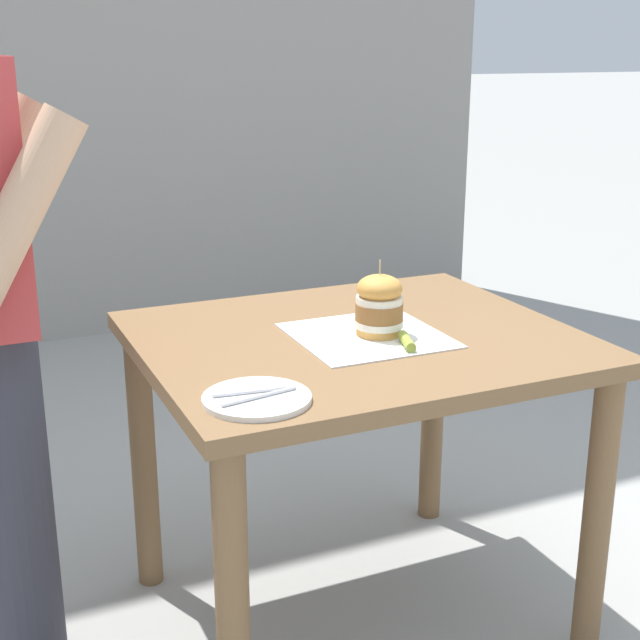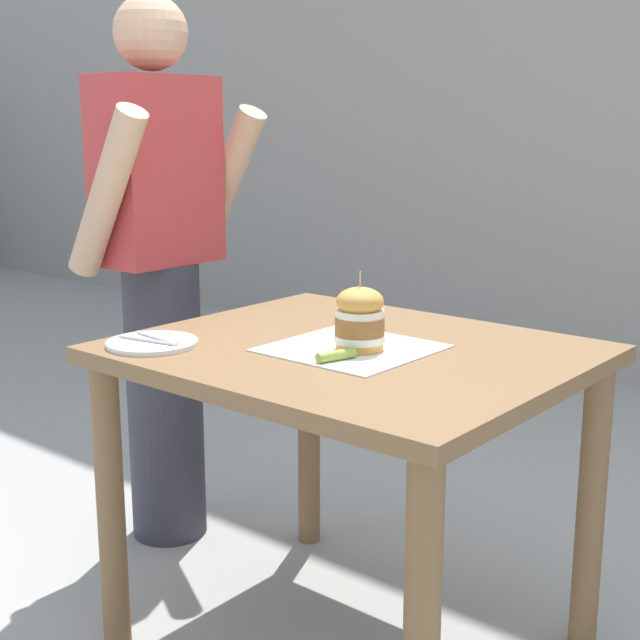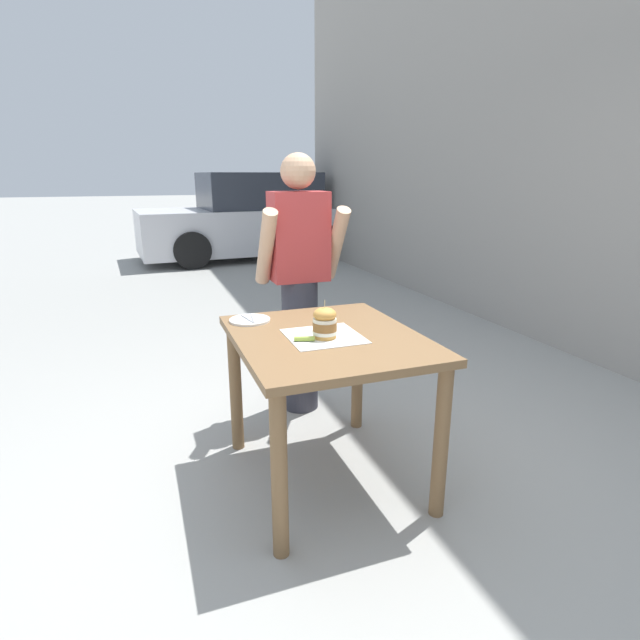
# 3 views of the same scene
# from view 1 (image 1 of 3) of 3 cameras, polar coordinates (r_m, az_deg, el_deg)

# --- Properties ---
(ground_plane) EXTENTS (80.00, 80.00, 0.00)m
(ground_plane) POSITION_cam_1_polar(r_m,az_deg,el_deg) (2.55, 2.16, -18.25)
(ground_plane) COLOR #9E9E99
(patio_table) EXTENTS (0.89, 1.05, 0.80)m
(patio_table) POSITION_cam_1_polar(r_m,az_deg,el_deg) (2.23, 2.35, -4.21)
(patio_table) COLOR brown
(patio_table) RESTS_ON ground
(serving_paper) EXTENTS (0.35, 0.35, 0.00)m
(serving_paper) POSITION_cam_1_polar(r_m,az_deg,el_deg) (2.18, 3.06, -1.00)
(serving_paper) COLOR white
(serving_paper) RESTS_ON patio_table
(sandwich) EXTENTS (0.12, 0.12, 0.19)m
(sandwich) POSITION_cam_1_polar(r_m,az_deg,el_deg) (2.16, 3.81, 0.98)
(sandwich) COLOR gold
(sandwich) RESTS_ON serving_paper
(pickle_spear) EXTENTS (0.10, 0.05, 0.02)m
(pickle_spear) POSITION_cam_1_polar(r_m,az_deg,el_deg) (2.10, 5.58, -1.37)
(pickle_spear) COLOR #8EA83D
(pickle_spear) RESTS_ON serving_paper
(side_plate_with_forks) EXTENTS (0.22, 0.22, 0.02)m
(side_plate_with_forks) POSITION_cam_1_polar(r_m,az_deg,el_deg) (1.79, -4.07, -5.03)
(side_plate_with_forks) COLOR white
(side_plate_with_forks) RESTS_ON patio_table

